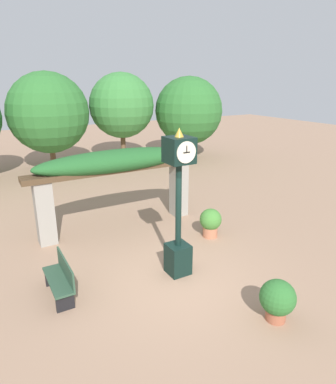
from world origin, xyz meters
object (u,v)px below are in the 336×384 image
(potted_plant_near_right, at_px, (211,222))
(pedestal_clock, at_px, (178,206))
(potted_plant_near_left, at_px, (277,299))
(park_bench, at_px, (61,279))

(potted_plant_near_right, bearing_deg, pedestal_clock, -146.61)
(potted_plant_near_left, height_order, park_bench, same)
(potted_plant_near_left, xyz_separation_m, park_bench, (-3.57, 2.98, -0.06))
(pedestal_clock, relative_size, potted_plant_near_left, 4.09)
(potted_plant_near_right, bearing_deg, park_bench, -170.16)
(potted_plant_near_left, relative_size, park_bench, 0.65)
(pedestal_clock, xyz_separation_m, park_bench, (-2.77, 0.47, -1.37))
(pedestal_clock, bearing_deg, potted_plant_near_right, 33.39)
(park_bench, bearing_deg, potted_plant_near_right, 99.84)
(pedestal_clock, distance_m, park_bench, 3.13)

